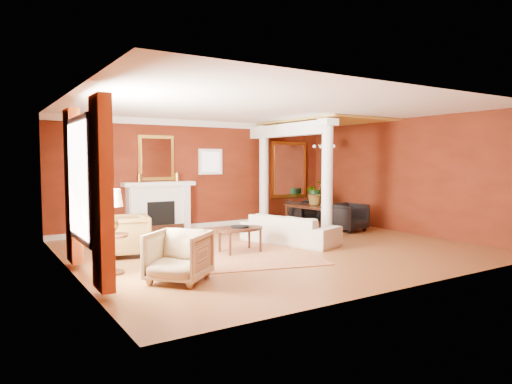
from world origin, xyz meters
TOP-DOWN VIEW (x-y plane):
  - ground at (0.00, 0.00)m, footprint 8.00×8.00m
  - room_shell at (0.00, 0.00)m, footprint 8.04×7.04m
  - fireplace at (-1.30, 3.32)m, footprint 1.85×0.42m
  - overmantel_mirror at (-1.30, 3.45)m, footprint 0.95×0.07m
  - flank_window_left at (-2.85, 3.46)m, footprint 0.70×0.07m
  - flank_window_right at (0.25, 3.46)m, footprint 0.70×0.07m
  - left_window at (-3.89, -0.60)m, footprint 0.21×2.55m
  - column_front at (1.70, 0.30)m, footprint 0.36×0.36m
  - column_back at (1.70, 3.00)m, footprint 0.36×0.36m
  - header_beam at (1.70, 1.90)m, footprint 0.30×3.20m
  - amber_ceiling at (2.85, 1.75)m, footprint 2.30×3.40m
  - dining_mirror at (2.90, 3.45)m, footprint 1.30×0.07m
  - chandelier at (2.90, 1.80)m, footprint 0.60×0.62m
  - crown_trim at (0.00, 3.46)m, footprint 8.00×0.08m
  - base_trim at (0.00, 3.46)m, footprint 8.00×0.08m
  - rug at (-0.82, 0.24)m, footprint 3.58×4.22m
  - sofa at (0.58, 0.25)m, footprint 1.34×2.25m
  - armchair_leopard at (-2.88, 0.84)m, footprint 0.95×0.99m
  - armchair_stripe at (-2.73, -1.42)m, footprint 1.13×1.14m
  - coffee_table at (-0.84, -0.01)m, footprint 0.99×0.99m
  - coffee_book at (-0.84, 0.05)m, footprint 0.18×0.06m
  - side_table at (-3.47, -0.40)m, footprint 0.55×0.55m
  - dining_table at (2.74, 1.91)m, footprint 0.77×1.76m
  - dining_chair_near at (2.91, 0.84)m, footprint 0.88×0.84m
  - dining_chair_far at (2.92, 2.75)m, footprint 0.71×0.67m
  - green_urn at (3.50, 2.94)m, footprint 0.40×0.40m
  - potted_plant at (2.74, 1.97)m, footprint 0.71×0.77m

SIDE VIEW (x-z plane):
  - ground at x=0.00m, z-range 0.00..0.00m
  - rug at x=-0.82m, z-range 0.00..0.01m
  - base_trim at x=0.00m, z-range 0.00..0.12m
  - dining_chair_far at x=2.92m, z-range 0.00..0.73m
  - green_urn at x=3.50m, z-range -0.10..0.85m
  - dining_chair_near at x=2.91m, z-range 0.00..0.80m
  - sofa at x=0.58m, z-range 0.00..0.85m
  - armchair_stripe at x=-2.73m, z-range 0.00..0.85m
  - armchair_leopard at x=-2.88m, z-range 0.00..0.87m
  - coffee_table at x=-0.84m, z-range 0.20..0.70m
  - dining_table at x=2.74m, z-range 0.00..0.95m
  - coffee_book at x=-0.84m, z-range 0.50..0.75m
  - fireplace at x=-1.30m, z-range 0.00..1.29m
  - side_table at x=-3.47m, z-range 0.22..1.60m
  - potted_plant at x=2.74m, z-range 0.95..1.47m
  - left_window at x=-3.89m, z-range 0.12..2.72m
  - column_front at x=1.70m, z-range 0.03..2.83m
  - column_back at x=1.70m, z-range 0.03..2.83m
  - dining_mirror at x=2.90m, z-range 0.70..2.40m
  - flank_window_left at x=-2.85m, z-range 1.45..2.15m
  - flank_window_right at x=0.25m, z-range 1.45..2.15m
  - overmantel_mirror at x=-1.30m, z-range 1.33..2.47m
  - room_shell at x=0.00m, z-range 0.56..3.48m
  - chandelier at x=2.90m, z-range 1.87..2.62m
  - header_beam at x=1.70m, z-range 2.46..2.78m
  - crown_trim at x=0.00m, z-range 2.74..2.90m
  - amber_ceiling at x=2.85m, z-range 2.85..2.89m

